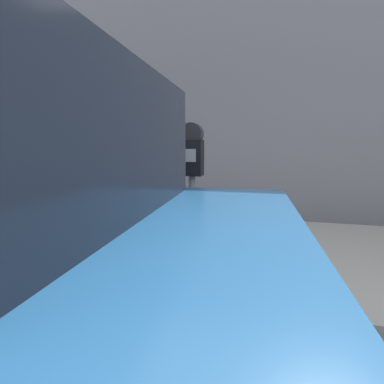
% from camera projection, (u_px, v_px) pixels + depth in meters
% --- Properties ---
extents(sidewalk, '(24.00, 2.80, 0.13)m').
position_uv_depth(sidewalk, '(233.00, 250.00, 3.67)').
color(sidewalk, '#9E9B96').
rests_on(sidewalk, ground_plane).
extents(building_facade, '(24.00, 0.30, 5.90)m').
position_uv_depth(building_facade, '(250.00, 50.00, 5.18)').
color(building_facade, gray).
rests_on(building_facade, ground_plane).
extents(parking_meter, '(0.18, 0.14, 1.40)m').
position_uv_depth(parking_meter, '(192.00, 169.00, 2.51)').
color(parking_meter, gray).
rests_on(parking_meter, sidewalk).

